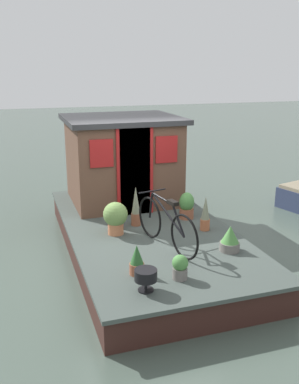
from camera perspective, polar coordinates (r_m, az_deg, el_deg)
name	(u,v)px	position (r m, az deg, el deg)	size (l,w,h in m)	color
ground_plane	(146,252)	(8.00, -0.45, -7.93)	(60.00, 60.00, 0.00)	#47564C
houseboat_deck	(146,239)	(7.90, -0.45, -6.25)	(5.51, 2.80, 0.51)	#424C47
houseboat_cabin	(122,159)	(9.07, -3.63, 4.39)	(2.09, 2.33, 1.80)	brown
bicycle	(166,224)	(6.79, 2.21, -4.32)	(1.68, 0.54, 0.84)	black
potted_plant_succulent	(180,267)	(5.90, 4.09, -9.91)	(0.22, 0.22, 0.35)	slate
potted_plant_fern	(230,239)	(6.84, 10.66, -6.17)	(0.32, 0.32, 0.41)	slate
potted_plant_lavender	(136,207)	(7.74, -1.84, -2.00)	(0.17, 0.17, 0.73)	#935138
potted_plant_sage	(115,217)	(7.37, -4.55, -3.29)	(0.42, 0.42, 0.57)	#C6754C
potted_plant_rosemary	(137,260)	(6.00, -1.70, -9.09)	(0.21, 0.21, 0.44)	#935138
potted_plant_thyme	(205,214)	(7.59, 7.44, -2.94)	(0.17, 0.17, 0.62)	#B2603D
potted_plant_mint	(187,206)	(8.15, 4.97, -1.83)	(0.28, 0.28, 0.51)	#935138
charcoal_grill	(146,276)	(5.58, -0.50, -11.13)	(0.30, 0.30, 0.30)	black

